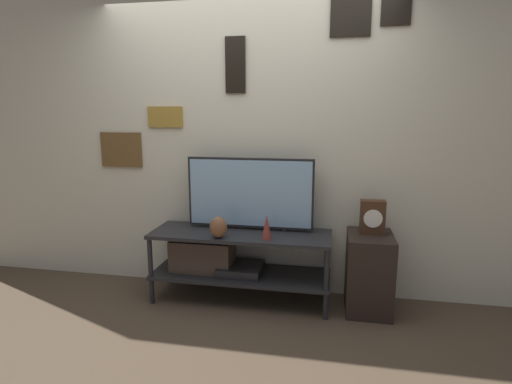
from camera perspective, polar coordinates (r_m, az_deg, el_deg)
name	(u,v)px	position (r m, az deg, el deg)	size (l,w,h in m)	color
ground_plane	(233,315)	(3.33, -3.28, -17.09)	(12.00, 12.00, 0.00)	#4C3D2D
wall_back	(247,139)	(3.50, -1.24, 7.60)	(6.40, 0.08, 2.70)	beige
media_console	(225,256)	(3.45, -4.43, -9.13)	(1.50, 0.49, 0.60)	#232326
television	(250,193)	(3.36, -0.87, -0.17)	(1.07, 0.05, 0.61)	black
vase_slim_bronze	(267,227)	(3.15, 1.54, -5.02)	(0.08, 0.08, 0.20)	brown
vase_urn_stoneware	(218,227)	(3.20, -5.39, -5.05)	(0.14, 0.12, 0.17)	brown
side_table	(369,272)	(3.40, 15.80, -11.00)	(0.35, 0.46, 0.63)	black
mantel_clock	(372,217)	(3.30, 16.30, -3.45)	(0.19, 0.11, 0.27)	#422819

